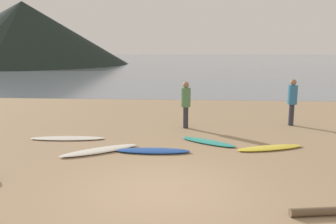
% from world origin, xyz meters
% --- Properties ---
extents(ground_plane, '(120.00, 120.00, 0.20)m').
position_xyz_m(ground_plane, '(0.00, 10.00, -0.10)').
color(ground_plane, '#997C5B').
rests_on(ground_plane, ground).
extents(ocean_water, '(140.00, 100.00, 0.01)m').
position_xyz_m(ocean_water, '(0.00, 62.94, 0.00)').
color(ocean_water, slate).
rests_on(ocean_water, ground).
extents(headland_hill, '(33.47, 33.47, 10.01)m').
position_xyz_m(headland_hill, '(-26.74, 49.85, 5.01)').
color(headland_hill, black).
rests_on(headland_hill, ground).
extents(surfboard_0, '(2.49, 0.71, 0.07)m').
position_xyz_m(surfboard_0, '(-3.48, 4.02, 0.04)').
color(surfboard_0, silver).
rests_on(surfboard_0, ground).
extents(surfboard_1, '(2.25, 1.79, 0.10)m').
position_xyz_m(surfboard_1, '(-2.04, 2.70, 0.05)').
color(surfboard_1, silver).
rests_on(surfboard_1, ground).
extents(surfboard_2, '(2.18, 0.58, 0.10)m').
position_xyz_m(surfboard_2, '(-0.49, 2.77, 0.05)').
color(surfboard_2, '#1E479E').
rests_on(surfboard_2, ground).
extents(surfboard_3, '(1.89, 1.46, 0.08)m').
position_xyz_m(surfboard_3, '(1.15, 3.90, 0.04)').
color(surfboard_3, teal).
rests_on(surfboard_3, ground).
extents(surfboard_4, '(2.19, 1.17, 0.08)m').
position_xyz_m(surfboard_4, '(2.98, 3.34, 0.04)').
color(surfboard_4, yellow).
rests_on(surfboard_4, ground).
extents(person_0, '(0.35, 0.35, 1.75)m').
position_xyz_m(person_0, '(0.40, 5.94, 1.03)').
color(person_0, '#2D2D38').
rests_on(person_0, ground).
extents(person_1, '(0.36, 0.36, 1.80)m').
position_xyz_m(person_1, '(4.48, 6.69, 1.06)').
color(person_1, '#2D2D38').
rests_on(person_1, ground).
extents(driftwood_log, '(1.36, 0.37, 0.16)m').
position_xyz_m(driftwood_log, '(3.11, -0.89, 0.08)').
color(driftwood_log, brown).
rests_on(driftwood_log, ground).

